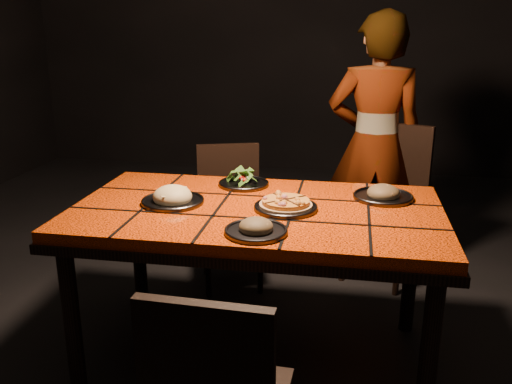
% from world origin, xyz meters
% --- Properties ---
extents(room_shell, '(6.04, 7.04, 3.08)m').
position_xyz_m(room_shell, '(0.00, 0.00, 1.50)').
color(room_shell, black).
rests_on(room_shell, ground).
extents(dining_table, '(1.62, 0.92, 0.75)m').
position_xyz_m(dining_table, '(0.00, 0.00, 0.67)').
color(dining_table, '#FF4A08').
rests_on(dining_table, ground).
extents(chair_far_left, '(0.47, 0.47, 0.83)m').
position_xyz_m(chair_far_left, '(-0.30, 0.80, 0.47)').
color(chair_far_left, black).
rests_on(chair_far_left, ground).
extents(chair_far_right, '(0.56, 0.56, 0.94)m').
position_xyz_m(chair_far_right, '(0.64, 1.05, 0.54)').
color(chair_far_right, black).
rests_on(chair_far_right, ground).
extents(diner, '(0.59, 0.39, 1.60)m').
position_xyz_m(diner, '(0.54, 1.13, 0.80)').
color(diner, brown).
rests_on(diner, ground).
extents(plate_pizza, '(0.32, 0.32, 0.04)m').
position_xyz_m(plate_pizza, '(0.13, -0.01, 0.77)').
color(plate_pizza, '#3B3B40').
rests_on(plate_pizza, dining_table).
extents(plate_pasta, '(0.28, 0.28, 0.09)m').
position_xyz_m(plate_pasta, '(-0.38, -0.02, 0.77)').
color(plate_pasta, '#3B3B40').
rests_on(plate_pasta, dining_table).
extents(plate_salad, '(0.25, 0.25, 0.07)m').
position_xyz_m(plate_salad, '(-0.12, 0.31, 0.78)').
color(plate_salad, '#3B3B40').
rests_on(plate_salad, dining_table).
extents(plate_mushroom_a, '(0.24, 0.24, 0.08)m').
position_xyz_m(plate_mushroom_a, '(0.05, -0.31, 0.77)').
color(plate_mushroom_a, '#3B3B40').
rests_on(plate_mushroom_a, dining_table).
extents(plate_mushroom_b, '(0.27, 0.27, 0.09)m').
position_xyz_m(plate_mushroom_b, '(0.55, 0.22, 0.77)').
color(plate_mushroom_b, '#3B3B40').
rests_on(plate_mushroom_b, dining_table).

